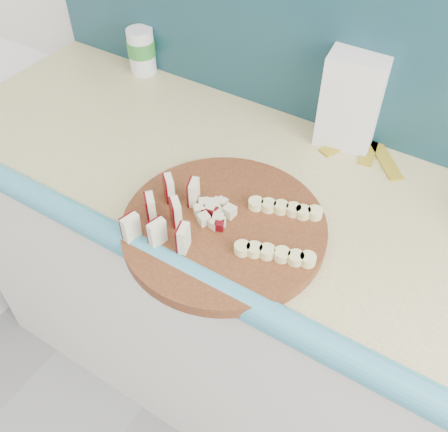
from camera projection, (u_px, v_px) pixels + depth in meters
kitchen_counter at (336, 341)px, 1.36m from camera, size 2.20×0.63×0.91m
backsplash at (448, 58)px, 1.02m from camera, size 2.20×0.02×0.50m
cutting_board at (224, 227)px, 1.01m from camera, size 0.52×0.52×0.03m
apple_wedges at (166, 213)px, 0.98m from camera, size 0.13×0.19×0.06m
apple_chunks at (211, 217)px, 1.00m from camera, size 0.07×0.06×0.02m
banana_slices at (280, 230)px, 0.98m from camera, size 0.19×0.19×0.02m
flour_bag at (351, 101)px, 1.15m from camera, size 0.15×0.11×0.23m
canister at (142, 50)px, 1.42m from camera, size 0.08×0.08×0.13m
banana_peel at (367, 149)px, 1.21m from camera, size 0.21×0.17×0.01m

